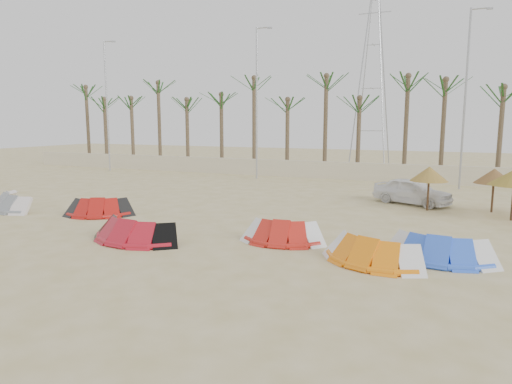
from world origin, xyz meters
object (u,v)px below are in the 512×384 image
at_px(kite_red_right, 285,230).
at_px(parasol_right, 494,176).
at_px(kite_orange, 373,248).
at_px(kite_blue, 439,246).
at_px(kite_grey, 18,200).
at_px(kite_red_mid, 139,228).
at_px(kite_red_left, 104,206).
at_px(parasol_left, 429,174).
at_px(car, 412,191).

xyz_separation_m(kite_red_right, parasol_right, (7.14, 8.91, 1.31)).
distance_m(kite_orange, parasol_right, 10.90).
relative_size(kite_red_right, kite_blue, 0.90).
distance_m(kite_grey, kite_red_mid, 9.58).
xyz_separation_m(kite_red_left, kite_blue, (14.33, -1.26, 0.00)).
relative_size(kite_red_mid, parasol_left, 1.74).
height_order(kite_orange, kite_blue, same).
relative_size(kite_red_left, kite_red_mid, 0.93).
relative_size(kite_red_right, parasol_right, 1.46).
distance_m(kite_grey, kite_blue, 19.27).
relative_size(kite_orange, parasol_right, 1.71).
distance_m(kite_red_mid, kite_orange, 8.20).
xyz_separation_m(kite_red_left, kite_orange, (12.48, -2.34, 0.00)).
height_order(kite_grey, kite_orange, same).
height_order(parasol_left, car, parasol_left).
bearing_deg(kite_red_left, parasol_right, 25.36).
bearing_deg(car, kite_orange, -157.00).
bearing_deg(kite_orange, car, 88.74).
height_order(kite_red_right, kite_orange, same).
bearing_deg(kite_grey, kite_blue, -2.34).
bearing_deg(parasol_left, kite_red_left, -152.52).
height_order(kite_red_right, parasol_right, parasol_right).
bearing_deg(kite_red_left, parasol_left, 27.48).
relative_size(kite_red_right, parasol_left, 1.42).
bearing_deg(parasol_right, kite_grey, -158.86).
distance_m(kite_red_mid, kite_blue, 10.17).
height_order(kite_red_left, parasol_right, parasol_right).
bearing_deg(kite_grey, kite_orange, -6.11).
bearing_deg(kite_red_left, kite_blue, -5.03).
distance_m(kite_red_right, kite_orange, 3.46).
relative_size(kite_red_left, parasol_right, 1.66).
distance_m(kite_red_left, kite_red_mid, 5.25).
bearing_deg(kite_grey, kite_red_right, -2.74).
xyz_separation_m(kite_orange, parasol_right, (3.89, 10.10, 1.30)).
distance_m(kite_grey, car, 19.83).
height_order(kite_red_right, parasol_left, parasol_left).
relative_size(kite_grey, kite_red_right, 1.30).
xyz_separation_m(kite_grey, parasol_right, (21.30, 8.23, 1.30)).
bearing_deg(parasol_right, kite_red_right, -128.70).
bearing_deg(kite_blue, kite_red_mid, -170.15).
bearing_deg(car, kite_grey, 141.38).
xyz_separation_m(kite_red_right, kite_orange, (3.25, -1.19, 0.00)).
bearing_deg(kite_blue, car, 99.31).
xyz_separation_m(kite_blue, parasol_right, (2.04, 9.02, 1.30)).
height_order(parasol_right, car, parasol_right).
relative_size(kite_grey, car, 0.99).
bearing_deg(kite_red_mid, car, 53.97).
bearing_deg(kite_red_right, parasol_left, 62.19).
height_order(kite_red_right, kite_blue, same).
bearing_deg(kite_red_left, kite_red_mid, -34.86).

